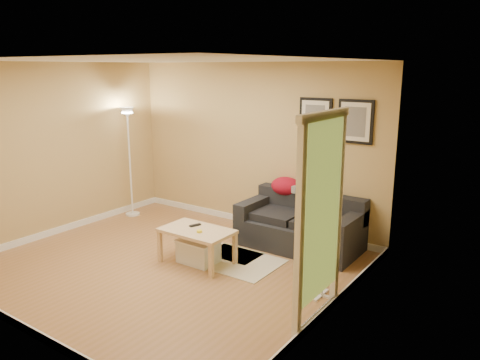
# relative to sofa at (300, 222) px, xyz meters

# --- Properties ---
(floor) EXTENTS (4.50, 4.50, 0.00)m
(floor) POSITION_rel_sofa_xyz_m (-1.11, -1.53, -0.38)
(floor) COLOR #9E6B43
(floor) RESTS_ON ground
(ceiling) EXTENTS (4.50, 4.50, 0.00)m
(ceiling) POSITION_rel_sofa_xyz_m (-1.11, -1.53, 2.23)
(ceiling) COLOR white
(ceiling) RESTS_ON wall_back
(wall_back) EXTENTS (4.50, 0.00, 4.50)m
(wall_back) POSITION_rel_sofa_xyz_m (-1.11, 0.47, 0.92)
(wall_back) COLOR tan
(wall_back) RESTS_ON ground
(wall_front) EXTENTS (4.50, 0.00, 4.50)m
(wall_front) POSITION_rel_sofa_xyz_m (-1.11, -3.53, 0.92)
(wall_front) COLOR tan
(wall_front) RESTS_ON ground
(wall_left) EXTENTS (0.00, 4.00, 4.00)m
(wall_left) POSITION_rel_sofa_xyz_m (-3.36, -1.53, 0.92)
(wall_left) COLOR tan
(wall_left) RESTS_ON ground
(wall_right) EXTENTS (0.00, 4.00, 4.00)m
(wall_right) POSITION_rel_sofa_xyz_m (1.14, -1.53, 0.92)
(wall_right) COLOR tan
(wall_right) RESTS_ON ground
(baseboard_back) EXTENTS (4.50, 0.02, 0.10)m
(baseboard_back) POSITION_rel_sofa_xyz_m (-1.11, 0.46, -0.33)
(baseboard_back) COLOR white
(baseboard_back) RESTS_ON ground
(baseboard_front) EXTENTS (4.50, 0.02, 0.10)m
(baseboard_front) POSITION_rel_sofa_xyz_m (-1.11, -3.52, -0.33)
(baseboard_front) COLOR white
(baseboard_front) RESTS_ON ground
(baseboard_left) EXTENTS (0.02, 4.00, 0.10)m
(baseboard_left) POSITION_rel_sofa_xyz_m (-3.35, -1.53, -0.33)
(baseboard_left) COLOR white
(baseboard_left) RESTS_ON ground
(baseboard_right) EXTENTS (0.02, 4.00, 0.10)m
(baseboard_right) POSITION_rel_sofa_xyz_m (1.13, -1.53, -0.33)
(baseboard_right) COLOR white
(baseboard_right) RESTS_ON ground
(sofa) EXTENTS (1.70, 0.90, 0.75)m
(sofa) POSITION_rel_sofa_xyz_m (0.00, 0.00, 0.00)
(sofa) COLOR black
(sofa) RESTS_ON ground
(red_throw) EXTENTS (0.48, 0.36, 0.28)m
(red_throw) POSITION_rel_sofa_xyz_m (-0.42, 0.34, 0.40)
(red_throw) COLOR maroon
(red_throw) RESTS_ON sofa
(plaid_throw) EXTENTS (0.45, 0.32, 0.10)m
(plaid_throw) POSITION_rel_sofa_xyz_m (-0.02, 0.28, 0.41)
(plaid_throw) COLOR tan
(plaid_throw) RESTS_ON sofa
(framed_print_left) EXTENTS (0.50, 0.04, 0.60)m
(framed_print_left) POSITION_rel_sofa_xyz_m (-0.03, 0.45, 1.43)
(framed_print_left) COLOR black
(framed_print_left) RESTS_ON wall_back
(framed_print_right) EXTENTS (0.50, 0.04, 0.60)m
(framed_print_right) POSITION_rel_sofa_xyz_m (0.57, 0.45, 1.43)
(framed_print_right) COLOR black
(framed_print_right) RESTS_ON wall_back
(area_rug) EXTENTS (1.25, 0.85, 0.01)m
(area_rug) POSITION_rel_sofa_xyz_m (-0.49, -0.95, -0.37)
(area_rug) COLOR beige
(area_rug) RESTS_ON ground
(green_runner) EXTENTS (0.70, 0.50, 0.01)m
(green_runner) POSITION_rel_sofa_xyz_m (-0.60, -0.76, -0.37)
(green_runner) COLOR #668C4C
(green_runner) RESTS_ON ground
(coffee_table) EXTENTS (1.02, 0.72, 0.47)m
(coffee_table) POSITION_rel_sofa_xyz_m (-0.83, -1.27, -0.14)
(coffee_table) COLOR #DEB487
(coffee_table) RESTS_ON ground
(remote_control) EXTENTS (0.10, 0.17, 0.02)m
(remote_control) POSITION_rel_sofa_xyz_m (-0.94, -1.18, 0.10)
(remote_control) COLOR black
(remote_control) RESTS_ON coffee_table
(tape_roll) EXTENTS (0.07, 0.07, 0.03)m
(tape_roll) POSITION_rel_sofa_xyz_m (-0.73, -1.34, 0.11)
(tape_roll) COLOR yellow
(tape_roll) RESTS_ON coffee_table
(storage_bin) EXTENTS (0.51, 0.38, 0.32)m
(storage_bin) POSITION_rel_sofa_xyz_m (-0.84, -1.24, -0.22)
(storage_bin) COLOR white
(storage_bin) RESTS_ON ground
(side_table) EXTENTS (0.36, 0.36, 0.55)m
(side_table) POSITION_rel_sofa_xyz_m (0.91, -1.18, -0.10)
(side_table) COLOR white
(side_table) RESTS_ON ground
(book_stack) EXTENTS (0.22, 0.25, 0.07)m
(book_stack) POSITION_rel_sofa_xyz_m (0.92, -1.19, 0.21)
(book_stack) COLOR #3D2C85
(book_stack) RESTS_ON side_table
(floor_lamp) EXTENTS (0.24, 0.24, 1.88)m
(floor_lamp) POSITION_rel_sofa_xyz_m (-3.11, -0.32, 0.52)
(floor_lamp) COLOR white
(floor_lamp) RESTS_ON ground
(doorway) EXTENTS (0.12, 1.01, 2.13)m
(doorway) POSITION_rel_sofa_xyz_m (1.09, -1.68, 0.65)
(doorway) COLOR white
(doorway) RESTS_ON ground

